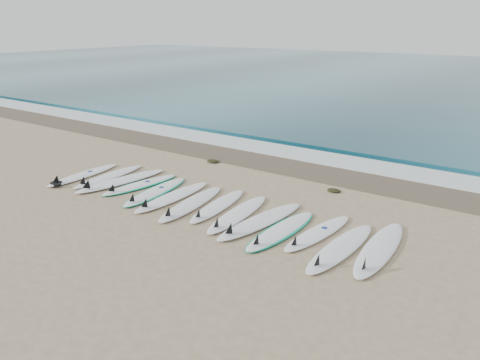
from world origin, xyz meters
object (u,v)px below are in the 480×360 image
Objects in this scene: surfboard_0 at (82,175)px; surfboard_7 at (217,206)px; surfboard_13 at (379,249)px; leash_coil at (57,184)px.

surfboard_0 is 4.67m from surfboard_7.
surfboard_0 is at bearing 178.93° from surfboard_13.
surfboard_0 is 0.91× the size of surfboard_13.
surfboard_13 is (8.62, 0.36, 0.01)m from surfboard_0.
surfboard_13 is at bearing 8.19° from leash_coil.
surfboard_13 reaches higher than surfboard_7.
surfboard_0 is 1.02× the size of surfboard_7.
surfboard_13 is (3.96, 0.01, 0.01)m from surfboard_7.
surfboard_0 reaches higher than surfboard_7.
surfboard_0 is at bearing 94.49° from leash_coil.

